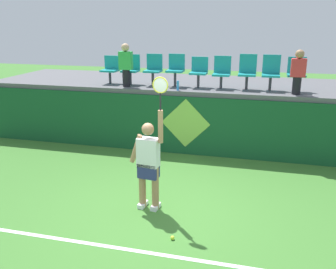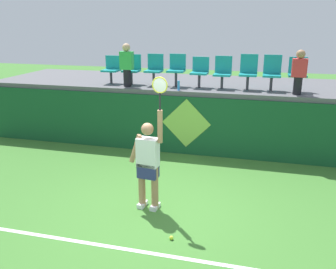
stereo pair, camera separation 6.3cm
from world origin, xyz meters
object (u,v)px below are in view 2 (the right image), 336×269
stadium_chair_6 (248,71)px  stadium_chair_7 (272,71)px  tennis_player (148,161)px  stadium_chair_8 (298,72)px  stadium_chair_4 (200,70)px  stadium_chair_1 (132,68)px  spectator_1 (299,71)px  spectator_0 (127,64)px  stadium_chair_3 (177,68)px  stadium_chair_2 (154,68)px  water_bottle (179,86)px  stadium_chair_0 (112,68)px  stadium_chair_5 (223,71)px  tennis_ball (171,238)px

stadium_chair_6 → stadium_chair_7: 0.58m
tennis_player → stadium_chair_8: bearing=54.7°
stadium_chair_4 → stadium_chair_8: 2.45m
stadium_chair_1 → spectator_1: bearing=-5.4°
stadium_chair_7 → spectator_0: bearing=-173.8°
stadium_chair_3 → stadium_chair_2: bearing=179.8°
stadium_chair_2 → stadium_chair_8: (3.70, -0.00, 0.01)m
stadium_chair_1 → stadium_chair_2: size_ratio=0.97×
stadium_chair_8 → stadium_chair_3: bearing=180.0°
water_bottle → stadium_chair_1: stadium_chair_1 is taller
stadium_chair_8 → stadium_chair_4: bearing=-179.9°
stadium_chair_0 → spectator_1: spectator_1 is taller
spectator_0 → spectator_1: bearing=-0.2°
water_bottle → spectator_1: size_ratio=0.23×
stadium_chair_0 → stadium_chair_3: bearing=0.1°
stadium_chair_5 → stadium_chair_3: bearing=-179.8°
stadium_chair_2 → stadium_chair_7: (3.09, 0.01, 0.01)m
tennis_player → water_bottle: size_ratio=10.07×
stadium_chair_5 → spectator_1: spectator_1 is taller
stadium_chair_6 → spectator_0: size_ratio=0.78×
stadium_chair_2 → spectator_1: bearing=-6.4°
stadium_chair_1 → stadium_chair_7: (3.73, 0.01, 0.03)m
stadium_chair_0 → stadium_chair_2: stadium_chair_2 is taller
stadium_chair_3 → stadium_chair_6: size_ratio=0.96×
stadium_chair_1 → stadium_chair_5: bearing=0.1°
water_bottle → stadium_chair_2: size_ratio=0.29×
stadium_chair_1 → tennis_player: bearing=-66.3°
tennis_player → spectator_1: spectator_1 is taller
tennis_ball → stadium_chair_7: size_ratio=0.07×
stadium_chair_1 → stadium_chair_8: bearing=-0.0°
stadium_chair_3 → stadium_chair_6: (1.88, 0.01, -0.00)m
stadium_chair_0 → stadium_chair_6: 3.76m
tennis_ball → stadium_chair_2: size_ratio=0.08×
stadium_chair_0 → stadium_chair_6: (3.76, 0.01, 0.05)m
tennis_ball → spectator_0: spectator_0 is taller
stadium_chair_0 → stadium_chair_6: size_ratio=0.86×
stadium_chair_6 → spectator_0: 3.18m
water_bottle → stadium_chair_7: (2.27, 0.62, 0.36)m
stadium_chair_1 → stadium_chair_6: bearing=0.1°
stadium_chair_7 → stadium_chair_5: bearing=-179.9°
stadium_chair_6 → stadium_chair_0: bearing=-179.8°
spectator_1 → stadium_chair_0: bearing=175.3°
tennis_player → tennis_ball: tennis_player is taller
tennis_ball → stadium_chair_7: stadium_chair_7 is taller
tennis_player → tennis_ball: (0.67, -0.92, -0.89)m
stadium_chair_5 → stadium_chair_8: bearing=-0.1°
water_bottle → stadium_chair_3: stadium_chair_3 is taller
stadium_chair_0 → stadium_chair_1: bearing=0.4°
stadium_chair_5 → stadium_chair_6: 0.65m
stadium_chair_3 → spectator_0: spectator_0 is taller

